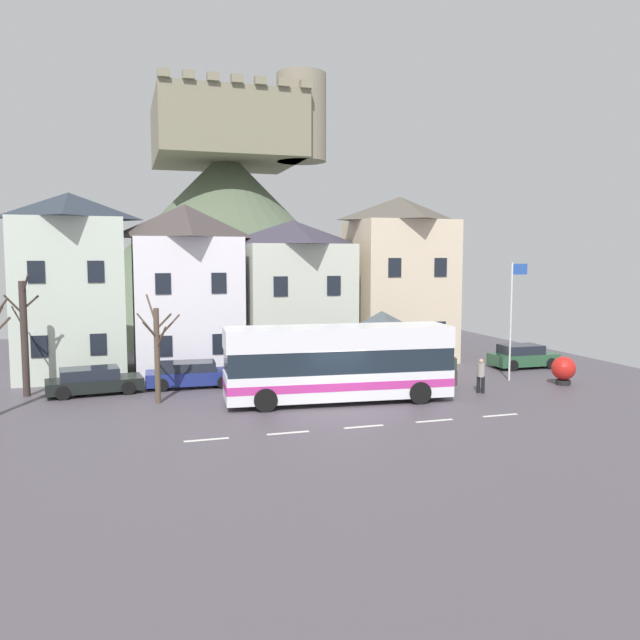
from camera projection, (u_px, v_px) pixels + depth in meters
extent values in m
cube|color=#514952|center=(340.00, 410.00, 27.38)|extent=(40.00, 60.00, 0.06)
cube|color=silver|center=(207.00, 440.00, 22.88)|extent=(1.60, 0.20, 0.01)
cube|color=silver|center=(288.00, 433.00, 23.76)|extent=(1.60, 0.20, 0.01)
cube|color=silver|center=(364.00, 427.00, 24.64)|extent=(1.60, 0.20, 0.01)
cube|color=silver|center=(434.00, 421.00, 25.52)|extent=(1.60, 0.20, 0.01)
cube|color=silver|center=(500.00, 415.00, 26.40)|extent=(1.60, 0.20, 0.01)
cube|color=beige|center=(72.00, 298.00, 35.18)|extent=(5.56, 6.32, 8.53)
pyramid|color=#2B343F|center=(69.00, 206.00, 34.69)|extent=(5.56, 6.32, 1.42)
cube|color=black|center=(39.00, 347.00, 31.96)|extent=(0.80, 0.06, 1.10)
cube|color=black|center=(98.00, 344.00, 32.78)|extent=(0.80, 0.06, 1.10)
cube|color=black|center=(36.00, 272.00, 31.60)|extent=(0.80, 0.06, 1.10)
cube|color=black|center=(96.00, 272.00, 32.41)|extent=(0.80, 0.06, 1.10)
cube|color=white|center=(186.00, 304.00, 36.80)|extent=(5.82, 5.83, 7.56)
pyramid|color=#453C3B|center=(185.00, 221.00, 36.33)|extent=(5.82, 5.83, 1.89)
cube|color=black|center=(165.00, 346.00, 33.77)|extent=(0.80, 0.06, 1.10)
cube|color=black|center=(220.00, 344.00, 34.62)|extent=(0.80, 0.06, 1.10)
cube|color=black|center=(163.00, 284.00, 33.44)|extent=(0.80, 0.06, 1.10)
cube|color=black|center=(219.00, 283.00, 34.30)|extent=(0.80, 0.06, 1.10)
cube|color=beige|center=(293.00, 304.00, 39.02)|extent=(6.17, 6.53, 7.23)
pyramid|color=#3B3644|center=(292.00, 232.00, 38.60)|extent=(6.17, 6.53, 1.45)
cube|color=black|center=(281.00, 343.00, 35.62)|extent=(0.80, 0.06, 1.10)
cube|color=black|center=(334.00, 341.00, 36.53)|extent=(0.80, 0.06, 1.10)
cube|color=black|center=(281.00, 286.00, 35.31)|extent=(0.80, 0.06, 1.10)
cube|color=black|center=(334.00, 286.00, 36.22)|extent=(0.80, 0.06, 1.10)
cube|color=beige|center=(399.00, 291.00, 40.34)|extent=(5.91, 5.30, 8.72)
pyramid|color=#544D44|center=(400.00, 209.00, 39.84)|extent=(5.91, 5.30, 1.48)
cube|color=black|center=(394.00, 332.00, 37.59)|extent=(0.80, 0.06, 1.10)
cube|color=black|center=(439.00, 331.00, 38.45)|extent=(0.80, 0.06, 1.10)
cube|color=black|center=(395.00, 267.00, 37.21)|extent=(0.80, 0.06, 1.10)
cube|color=black|center=(441.00, 267.00, 38.08)|extent=(0.80, 0.06, 1.10)
cone|color=#55634B|center=(227.00, 239.00, 58.61)|extent=(32.09, 32.09, 16.16)
cube|color=gray|center=(226.00, 132.00, 57.67)|extent=(12.45, 12.45, 5.50)
cylinder|color=gray|center=(301.00, 118.00, 56.44)|extent=(4.36, 4.36, 7.54)
cube|color=gray|center=(163.00, 73.00, 49.77)|extent=(0.96, 0.70, 0.65)
cube|color=gray|center=(188.00, 75.00, 50.33)|extent=(0.96, 0.70, 0.65)
cube|color=gray|center=(213.00, 77.00, 50.89)|extent=(0.96, 0.70, 0.65)
cube|color=gray|center=(237.00, 79.00, 51.45)|extent=(0.96, 0.70, 0.65)
cube|color=gray|center=(260.00, 81.00, 52.01)|extent=(0.96, 0.70, 0.65)
cube|color=gray|center=(283.00, 83.00, 52.57)|extent=(0.96, 0.70, 0.65)
cube|color=gray|center=(306.00, 85.00, 53.14)|extent=(0.96, 0.70, 0.65)
cube|color=white|center=(338.00, 383.00, 28.83)|extent=(10.28, 3.40, 1.20)
cube|color=#BF338C|center=(338.00, 382.00, 28.82)|extent=(10.30, 3.43, 0.36)
cube|color=#19232D|center=(338.00, 359.00, 28.72)|extent=(10.17, 3.36, 1.01)
cube|color=white|center=(338.00, 337.00, 28.62)|extent=(10.28, 3.40, 0.95)
cube|color=#19232D|center=(444.00, 355.00, 29.79)|extent=(0.24, 2.14, 0.97)
cylinder|color=black|center=(401.00, 382.00, 30.77)|extent=(1.02, 0.37, 1.00)
cylinder|color=black|center=(420.00, 393.00, 28.40)|extent=(1.02, 0.37, 1.00)
cylinder|color=black|center=(259.00, 388.00, 29.33)|extent=(1.02, 0.37, 1.00)
cylinder|color=black|center=(266.00, 400.00, 26.95)|extent=(1.02, 0.37, 1.00)
cylinder|color=#473D33|center=(341.00, 355.00, 34.75)|extent=(0.14, 0.14, 2.40)
cylinder|color=#473D33|center=(397.00, 352.00, 35.72)|extent=(0.14, 0.14, 2.40)
cylinder|color=#473D33|center=(363.00, 365.00, 31.61)|extent=(0.14, 0.14, 2.40)
cylinder|color=#473D33|center=(424.00, 361.00, 32.58)|extent=(0.14, 0.14, 2.40)
pyramid|color=#465056|center=(382.00, 323.00, 33.49)|extent=(3.60, 3.60, 1.28)
cube|color=silver|center=(409.00, 365.00, 35.89)|extent=(4.11, 2.25, 0.56)
cube|color=#1E232D|center=(413.00, 355.00, 35.87)|extent=(2.53, 1.84, 0.52)
cylinder|color=black|center=(391.00, 371.00, 34.85)|extent=(0.66, 0.28, 0.64)
cylinder|color=black|center=(383.00, 366.00, 36.51)|extent=(0.66, 0.28, 0.64)
cylinder|color=black|center=(437.00, 369.00, 35.29)|extent=(0.66, 0.28, 0.64)
cylinder|color=black|center=(426.00, 364.00, 36.95)|extent=(0.66, 0.28, 0.64)
cube|color=black|center=(95.00, 384.00, 30.50)|extent=(4.55, 2.29, 0.56)
cube|color=#1E232D|center=(89.00, 373.00, 30.35)|extent=(2.79, 1.87, 0.51)
cylinder|color=black|center=(124.00, 382.00, 31.87)|extent=(0.66, 0.27, 0.64)
cylinder|color=black|center=(129.00, 388.00, 30.31)|extent=(0.66, 0.27, 0.64)
cylinder|color=black|center=(62.00, 386.00, 30.71)|extent=(0.66, 0.27, 0.64)
cylinder|color=black|center=(63.00, 393.00, 29.15)|extent=(0.66, 0.27, 0.64)
cube|color=#295436|center=(523.00, 359.00, 37.71)|extent=(3.86, 1.84, 0.66)
cube|color=#1E232D|center=(521.00, 349.00, 37.60)|extent=(2.32, 1.61, 0.52)
cylinder|color=black|center=(533.00, 359.00, 38.91)|extent=(0.64, 0.21, 0.64)
cylinder|color=black|center=(551.00, 363.00, 37.27)|extent=(0.64, 0.21, 0.64)
cylinder|color=black|center=(496.00, 361.00, 38.19)|extent=(0.64, 0.21, 0.64)
cylinder|color=black|center=(513.00, 366.00, 36.55)|extent=(0.64, 0.21, 0.64)
cube|color=navy|center=(192.00, 377.00, 32.12)|extent=(4.60, 2.00, 0.64)
cube|color=#1E232D|center=(187.00, 366.00, 32.02)|extent=(2.79, 1.69, 0.45)
cylinder|color=black|center=(221.00, 376.00, 33.31)|extent=(0.65, 0.23, 0.64)
cylinder|color=black|center=(224.00, 382.00, 31.69)|extent=(0.65, 0.23, 0.64)
cylinder|color=black|center=(162.00, 379.00, 32.59)|extent=(0.65, 0.23, 0.64)
cylinder|color=black|center=(162.00, 385.00, 30.97)|extent=(0.65, 0.23, 0.64)
cylinder|color=#38332D|center=(456.00, 378.00, 32.50)|extent=(0.18, 0.18, 0.73)
cylinder|color=#38332D|center=(451.00, 378.00, 32.59)|extent=(0.18, 0.18, 0.73)
cylinder|color=#2D382D|center=(454.00, 365.00, 32.48)|extent=(0.31, 0.31, 0.69)
sphere|color=#D1AD89|center=(454.00, 356.00, 32.43)|extent=(0.23, 0.23, 0.23)
cylinder|color=black|center=(431.00, 378.00, 32.51)|extent=(0.17, 0.17, 0.79)
cylinder|color=black|center=(431.00, 378.00, 32.31)|extent=(0.17, 0.17, 0.79)
cylinder|color=#232B38|center=(431.00, 366.00, 32.35)|extent=(0.28, 0.28, 0.56)
sphere|color=#9E7A60|center=(431.00, 358.00, 32.31)|extent=(0.21, 0.21, 0.21)
cylinder|color=black|center=(478.00, 384.00, 30.72)|extent=(0.17, 0.17, 0.84)
cylinder|color=black|center=(483.00, 385.00, 30.63)|extent=(0.17, 0.17, 0.84)
cylinder|color=gray|center=(481.00, 370.00, 30.61)|extent=(0.36, 0.36, 0.65)
sphere|color=tan|center=(481.00, 361.00, 30.56)|extent=(0.21, 0.21, 0.21)
cube|color=brown|center=(344.00, 367.00, 35.38)|extent=(1.46, 0.45, 0.08)
cube|color=brown|center=(343.00, 362.00, 35.57)|extent=(1.46, 0.06, 0.40)
cube|color=#2D2D33|center=(333.00, 371.00, 35.21)|extent=(0.08, 0.36, 0.45)
cube|color=#2D2D33|center=(355.00, 370.00, 35.59)|extent=(0.08, 0.36, 0.45)
cylinder|color=silver|center=(511.00, 322.00, 33.56)|extent=(0.10, 0.10, 6.20)
cube|color=#264CA5|center=(520.00, 269.00, 33.43)|extent=(0.90, 0.03, 0.56)
cylinder|color=black|center=(563.00, 382.00, 32.68)|extent=(0.72, 0.72, 0.25)
sphere|color=red|center=(564.00, 368.00, 32.61)|extent=(1.21, 1.21, 1.21)
cylinder|color=#47382D|center=(0.00, 328.00, 26.12)|extent=(0.84, 0.36, 0.87)
cylinder|color=brown|center=(157.00, 356.00, 28.40)|extent=(0.25, 0.25, 4.24)
cylinder|color=brown|center=(164.00, 321.00, 28.28)|extent=(0.72, 0.23, 0.74)
cylinder|color=brown|center=(163.00, 322.00, 28.26)|extent=(0.66, 0.23, 0.73)
cylinder|color=brown|center=(161.00, 338.00, 28.03)|extent=(0.47, 0.82, 1.06)
cylinder|color=brown|center=(147.00, 325.00, 28.21)|extent=(0.88, 0.23, 1.11)
cylinder|color=brown|center=(168.00, 327.00, 28.64)|extent=(1.13, 0.54, 1.12)
cylinder|color=brown|center=(151.00, 310.00, 28.51)|extent=(0.47, 0.88, 1.35)
cylinder|color=brown|center=(150.00, 330.00, 27.86)|extent=(0.69, 0.79, 0.85)
cylinder|color=#382D28|center=(24.00, 339.00, 29.76)|extent=(0.32, 0.32, 5.39)
cylinder|color=#382D28|center=(14.00, 305.00, 29.42)|extent=(0.84, 0.24, 0.97)
cylinder|color=#382D28|center=(31.00, 302.00, 29.84)|extent=(0.74, 0.44, 0.67)
cylinder|color=#382D28|center=(18.00, 317.00, 30.03)|extent=(0.71, 1.05, 0.99)
cylinder|color=#382D28|center=(25.00, 285.00, 29.31)|extent=(0.45, 0.66, 0.96)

